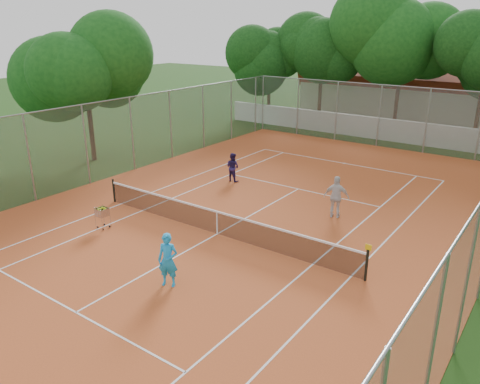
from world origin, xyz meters
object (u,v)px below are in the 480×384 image
Objects in this scene: player_far_left at (233,167)px; player_near at (168,260)px; clubhouse at (406,90)px; tennis_net at (217,222)px; ball_hopper at (103,217)px; player_far_right at (336,197)px.

player_near is at bearing 116.86° from player_far_left.
clubhouse is at bearing -92.00° from player_far_left.
ball_hopper is (-4.01, -2.19, -0.03)m from tennis_net.
clubhouse is 11.08× the size of player_far_left.
tennis_net is at bearing -86.05° from clubhouse.
player_far_right is (1.86, 7.99, 0.03)m from player_near.
player_far_left is at bearing 68.10° from ball_hopper.
tennis_net is 6.48m from player_far_left.
player_near is 5.37m from ball_hopper.
player_far_right is at bearing 25.37° from ball_hopper.
clubhouse is at bearing -96.14° from player_far_right.
player_near is at bearing -84.60° from clubhouse.
tennis_net is 5.15m from player_far_right.
player_far_left is at bearing 91.76° from player_near.
player_near is (3.10, -32.80, -1.32)m from clubhouse.
tennis_net is 3.97m from player_near.
player_far_right is at bearing 53.09° from player_near.
clubhouse is 32.97m from player_near.
tennis_net is at bearing 11.53° from ball_hopper.
clubhouse reaches higher than tennis_net.
player_far_right is 1.94× the size of ball_hopper.
clubhouse is 9.18× the size of player_far_right.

